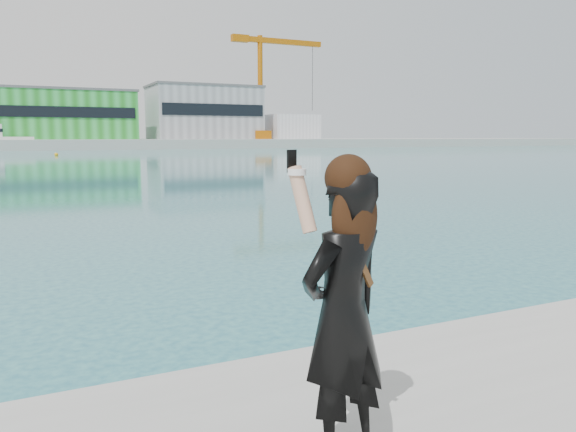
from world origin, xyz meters
name	(u,v)px	position (x,y,z in m)	size (l,w,h in m)	color
far_quay	(21,144)	(0.00, 130.00, 1.00)	(320.00, 40.00, 2.00)	#9E9E99
warehouse_green	(60,115)	(8.00, 127.98, 7.26)	(30.60, 16.36, 10.50)	#238E27
warehouse_grey_right	(204,113)	(40.00, 127.98, 8.26)	(25.50, 15.35, 12.50)	gray
ancillary_shed	(291,127)	(62.00, 126.00, 5.00)	(12.00, 10.00, 6.00)	silver
dock_crane	(265,83)	(53.20, 122.00, 15.07)	(23.00, 4.00, 24.00)	#CB680B
flagpole_right	(134,118)	(22.09, 121.00, 6.54)	(1.28, 0.16, 8.00)	silver
buoy_near	(56,156)	(3.96, 80.02, 0.00)	(0.50, 0.50, 0.50)	#F8A80D
woman	(344,307)	(0.70, -0.55, 1.67)	(0.68, 0.55, 1.73)	black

